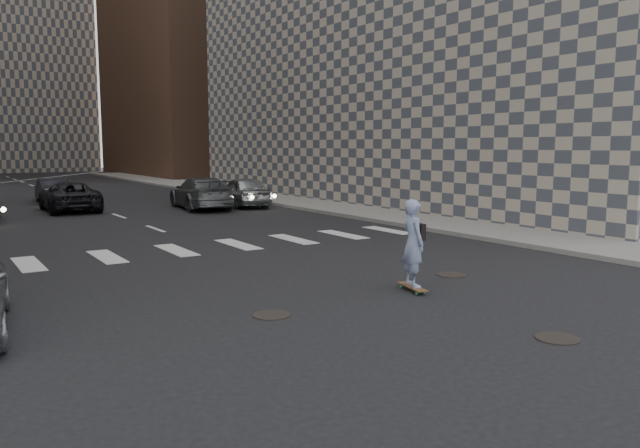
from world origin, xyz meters
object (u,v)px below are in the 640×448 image
Objects in this scene: skateboarder at (413,243)px; traffic_car_b at (201,193)px; traffic_car_e at (52,190)px; traffic_car_d at (243,191)px; traffic_car_c at (69,197)px.

skateboarder is 0.37× the size of traffic_car_b.
traffic_car_b is at bearing 94.31° from skateboarder.
skateboarder is 0.49× the size of traffic_car_e.
traffic_car_b reaches higher than traffic_car_d.
traffic_car_b is at bearing 5.12° from traffic_car_d.
traffic_car_c is at bearing -9.53° from traffic_car_d.
skateboarder is 19.02m from traffic_car_b.
traffic_car_c is (-2.82, 21.10, -0.35)m from skateboarder.
skateboarder reaches higher than traffic_car_d.
traffic_car_c is 1.21× the size of traffic_car_e.
traffic_car_e is (-7.75, 7.60, -0.09)m from traffic_car_d.
traffic_car_e is at bearing -89.77° from traffic_car_c.
traffic_car_c is (-5.64, 2.30, -0.09)m from traffic_car_b.
skateboarder is at bearing 82.21° from traffic_car_d.
skateboarder is 26.45m from traffic_car_e.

